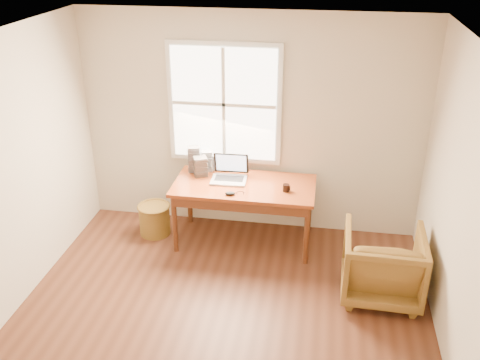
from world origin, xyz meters
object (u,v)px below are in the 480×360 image
object	(u,v)px
desk	(244,186)
armchair	(382,264)
laptop	(229,168)
cd_stack_a	(207,161)
wicker_stool	(155,220)
coffee_mug	(286,188)

from	to	relation	value
desk	armchair	xyz separation A→B (m)	(1.51, -0.77, -0.37)
laptop	cd_stack_a	xyz separation A→B (m)	(-0.31, 0.25, -0.04)
wicker_stool	cd_stack_a	size ratio (longest dim) A/B	1.44
wicker_stool	laptop	xyz separation A→B (m)	(0.91, 0.05, 0.73)
laptop	coffee_mug	world-z (taller)	laptop
armchair	coffee_mug	bearing A→B (deg)	-31.78
laptop	desk	bearing A→B (deg)	-15.37
laptop	coffee_mug	bearing A→B (deg)	-13.86
wicker_stool	armchair	bearing A→B (deg)	-16.47
armchair	laptop	bearing A→B (deg)	-24.31
cd_stack_a	armchair	bearing A→B (deg)	-28.01
armchair	wicker_stool	size ratio (longest dim) A/B	2.16
coffee_mug	wicker_stool	bearing A→B (deg)	-177.64
coffee_mug	laptop	bearing A→B (deg)	173.86
desk	coffee_mug	distance (m)	0.49
desk	laptop	xyz separation A→B (m)	(-0.19, 0.05, 0.19)
laptop	coffee_mug	distance (m)	0.69
desk	wicker_stool	size ratio (longest dim) A/B	4.37
armchair	cd_stack_a	bearing A→B (deg)	-26.68
armchair	laptop	size ratio (longest dim) A/B	1.70
laptop	cd_stack_a	world-z (taller)	laptop
desk	armchair	world-z (taller)	desk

